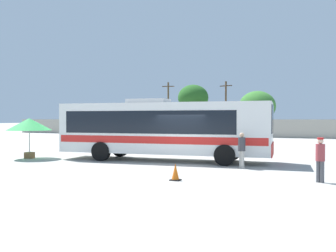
% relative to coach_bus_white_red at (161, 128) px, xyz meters
% --- Properties ---
extents(ground_plane, '(300.00, 300.00, 0.00)m').
position_rel_coach_bus_white_red_xyz_m(ground_plane, '(1.61, 9.04, -1.81)').
color(ground_plane, '#A3A099').
extents(perimeter_wall, '(80.00, 0.30, 2.22)m').
position_rel_coach_bus_white_red_xyz_m(perimeter_wall, '(1.61, 27.81, -0.70)').
color(perimeter_wall, '#9E998C').
rests_on(perimeter_wall, ground_plane).
extents(coach_bus_white_red, '(11.75, 3.79, 3.38)m').
position_rel_coach_bus_white_red_xyz_m(coach_bus_white_red, '(0.00, 0.00, 0.00)').
color(coach_bus_white_red, white).
rests_on(coach_bus_white_red, ground_plane).
extents(attendant_by_bus_door, '(0.47, 0.47, 1.65)m').
position_rel_coach_bus_white_red_xyz_m(attendant_by_bus_door, '(4.76, -1.37, -0.88)').
color(attendant_by_bus_door, '#B7B2A8').
rests_on(attendant_by_bus_door, ground_plane).
extents(passenger_waiting_on_apron, '(0.43, 0.43, 1.62)m').
position_rel_coach_bus_white_red_xyz_m(passenger_waiting_on_apron, '(8.19, -4.00, -0.89)').
color(passenger_waiting_on_apron, '#4C4C51').
rests_on(passenger_waiting_on_apron, ground_plane).
extents(vendor_umbrella_near_gate_green, '(2.53, 2.53, 2.33)m').
position_rel_coach_bus_white_red_xyz_m(vendor_umbrella_near_gate_green, '(-7.42, -2.12, 0.14)').
color(vendor_umbrella_near_gate_green, gray).
rests_on(vendor_umbrella_near_gate_green, ground_plane).
extents(parked_car_leftmost_silver, '(4.24, 2.23, 1.53)m').
position_rel_coach_bus_white_red_xyz_m(parked_car_leftmost_silver, '(-11.78, 24.95, -1.01)').
color(parked_car_leftmost_silver, '#B7BABF').
rests_on(parked_car_leftmost_silver, ground_plane).
extents(parked_car_second_red, '(4.26, 2.20, 1.51)m').
position_rel_coach_bus_white_red_xyz_m(parked_car_second_red, '(-5.42, 24.90, -1.01)').
color(parked_car_second_red, red).
rests_on(parked_car_second_red, ground_plane).
extents(utility_pole_near, '(1.77, 0.57, 7.28)m').
position_rel_coach_bus_white_red_xyz_m(utility_pole_near, '(-4.33, 29.64, 2.00)').
color(utility_pole_near, '#4C3823').
rests_on(utility_pole_near, ground_plane).
extents(utility_pole_far, '(1.78, 0.54, 7.62)m').
position_rel_coach_bus_white_red_xyz_m(utility_pole_far, '(-13.27, 30.87, 2.18)').
color(utility_pole_far, '#4C3823').
rests_on(utility_pole_far, ground_plane).
extents(roadside_tree_left, '(4.28, 4.28, 7.08)m').
position_rel_coach_bus_white_red_xyz_m(roadside_tree_left, '(-9.24, 30.42, 3.43)').
color(roadside_tree_left, brown).
rests_on(roadside_tree_left, ground_plane).
extents(roadside_tree_midleft, '(4.91, 4.91, 6.07)m').
position_rel_coach_bus_white_red_xyz_m(roadside_tree_midleft, '(-0.68, 32.30, 2.17)').
color(roadside_tree_midleft, brown).
rests_on(roadside_tree_midleft, ground_plane).
extents(traffic_cone_on_apron, '(0.36, 0.36, 0.64)m').
position_rel_coach_bus_white_red_xyz_m(traffic_cone_on_apron, '(3.26, -5.71, -1.50)').
color(traffic_cone_on_apron, black).
rests_on(traffic_cone_on_apron, ground_plane).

